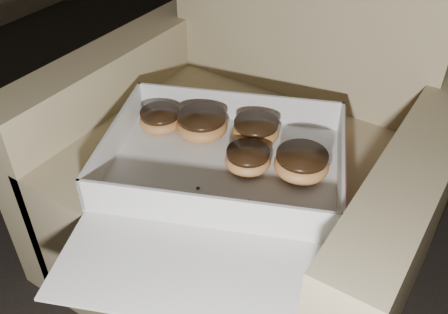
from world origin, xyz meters
TOP-DOWN VIEW (x-y plane):
  - armchair at (-0.29, 0.86)m, footprint 0.80×0.67m
  - bakery_box at (-0.25, 0.70)m, footprint 0.60×0.65m
  - donut_a at (-0.22, 0.75)m, footprint 0.09×0.09m
  - donut_b at (-0.36, 0.79)m, footprint 0.11×0.11m
  - donut_c at (-0.45, 0.77)m, footprint 0.09×0.09m
  - donut_d at (-0.13, 0.79)m, footprint 0.10×0.10m
  - donut_e at (-0.26, 0.84)m, footprint 0.10×0.10m
  - crumb_a at (-0.18, 0.67)m, footprint 0.01×0.01m
  - crumb_b at (-0.32, 0.59)m, footprint 0.01×0.01m
  - crumb_c at (-0.07, 0.69)m, footprint 0.01×0.01m
  - crumb_d at (-0.25, 0.63)m, footprint 0.01×0.01m
  - crumb_e at (-0.27, 0.65)m, footprint 0.01×0.01m

SIDE VIEW (x-z plane):
  - armchair at x=-0.29m, z-range -0.15..0.68m
  - crumb_a at x=-0.18m, z-range 0.38..0.38m
  - crumb_b at x=-0.32m, z-range 0.38..0.38m
  - crumb_c at x=-0.07m, z-range 0.38..0.38m
  - crumb_d at x=-0.25m, z-range 0.38..0.38m
  - crumb_e at x=-0.27m, z-range 0.38..0.38m
  - bakery_box at x=-0.25m, z-range 0.35..0.42m
  - donut_a at x=-0.22m, z-range 0.38..0.43m
  - donut_c at x=-0.45m, z-range 0.38..0.43m
  - donut_e at x=-0.26m, z-range 0.38..0.43m
  - donut_d at x=-0.13m, z-range 0.38..0.43m
  - donut_b at x=-0.36m, z-range 0.38..0.44m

